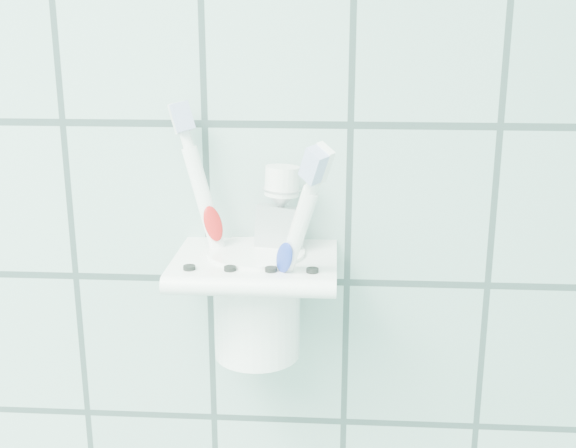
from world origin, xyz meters
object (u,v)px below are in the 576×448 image
Objects in this scene: cup at (257,299)px; toothpaste_tube at (273,243)px; toothbrush_pink at (243,226)px; toothbrush_orange at (261,221)px; holder_bracket at (256,266)px; toothbrush_blue at (274,225)px.

toothpaste_tube reaches higher than cup.
toothbrush_orange is at bearing -0.38° from toothbrush_pink.
toothbrush_pink is (-0.01, 0.00, 0.03)m from holder_bracket.
toothbrush_blue is at bearing 13.59° from cup.
holder_bracket and cup have the same top height.
toothpaste_tube is (0.01, 0.01, 0.02)m from holder_bracket.
toothbrush_orange reaches higher than toothbrush_blue.
holder_bracket is 0.03m from cup.
toothbrush_pink is at bearing 171.71° from holder_bracket.
toothbrush_blue reaches higher than cup.
cup is at bearing -129.94° from toothpaste_tube.
cup is 0.44× the size of toothbrush_pink.
toothbrush_pink reaches higher than toothbrush_blue.
toothbrush_blue is (0.02, 0.01, -0.00)m from toothbrush_pink.
holder_bracket is 1.42× the size of cup.
toothbrush_blue is at bearing 28.23° from holder_bracket.
cup is 0.07m from toothbrush_blue.
cup is (-0.00, 0.00, -0.03)m from holder_bracket.
toothbrush_orange is (-0.01, 0.00, 0.00)m from toothbrush_blue.
toothbrush_blue is 0.01m from toothbrush_orange.
toothbrush_orange is (0.01, 0.01, 0.00)m from toothbrush_pink.
toothbrush_pink is (-0.01, -0.00, 0.06)m from cup.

